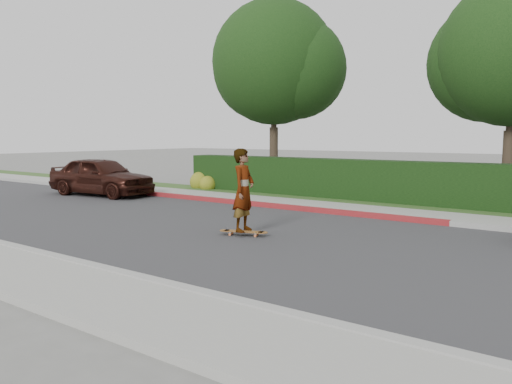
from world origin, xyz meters
TOP-DOWN VIEW (x-y plane):
  - ground at (0.00, 0.00)m, footprint 120.00×120.00m
  - road at (0.00, 0.00)m, footprint 60.00×8.00m
  - curb_near at (0.00, -4.10)m, footprint 60.00×0.20m
  - sidewalk_near at (0.00, -5.00)m, footprint 60.00×1.60m
  - curb_far at (0.00, 4.10)m, footprint 60.00×0.20m
  - curb_red_section at (-5.00, 4.10)m, footprint 12.00×0.21m
  - sidewalk_far at (0.00, 5.00)m, footprint 60.00×1.60m
  - planting_strip at (0.00, 6.60)m, footprint 60.00×1.60m
  - hedge at (-3.00, 7.20)m, footprint 15.00×1.00m
  - flowering_shrub at (-10.01, 6.74)m, footprint 1.40×1.00m
  - tree_left at (-7.51, 8.69)m, footprint 5.99×5.21m
  - skateboard at (-2.61, -0.08)m, footprint 1.17×0.62m
  - skateboarder at (-2.61, -0.08)m, footprint 0.59×0.78m
  - car_maroon at (-12.02, 3.03)m, footprint 4.65×2.26m

SIDE VIEW (x-z plane):
  - ground at x=0.00m, z-range 0.00..0.00m
  - road at x=0.00m, z-range 0.00..0.01m
  - planting_strip at x=0.00m, z-range 0.00..0.10m
  - sidewalk_near at x=0.00m, z-range 0.00..0.12m
  - sidewalk_far at x=0.00m, z-range 0.00..0.12m
  - curb_near at x=0.00m, z-range 0.00..0.15m
  - curb_far at x=0.00m, z-range 0.00..0.15m
  - curb_red_section at x=-5.00m, z-range 0.00..0.15m
  - skateboard at x=-2.61m, z-range 0.05..0.16m
  - flowering_shrub at x=-10.01m, z-range -0.12..0.78m
  - hedge at x=-3.00m, z-range 0.00..1.50m
  - car_maroon at x=-12.02m, z-range 0.00..1.53m
  - skateboarder at x=-2.61m, z-range 0.12..2.06m
  - tree_left at x=-7.51m, z-range 1.26..9.26m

